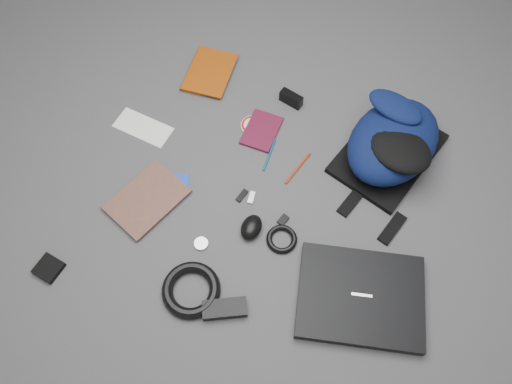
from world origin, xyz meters
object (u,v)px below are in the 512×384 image
(textbook_red, at_px, (189,68))
(comic_book, at_px, (129,183))
(laptop, at_px, (361,297))
(pouch, at_px, (49,268))
(power_brick, at_px, (225,309))
(compact_camera, at_px, (291,99))
(mouse, at_px, (251,227))
(dvd_case, at_px, (262,131))
(backpack, at_px, (393,141))

(textbook_red, xyz_separation_m, comic_book, (-0.00, -0.57, -0.00))
(laptop, bearing_deg, pouch, -177.87)
(power_brick, bearing_deg, compact_camera, 68.31)
(comic_book, xyz_separation_m, mouse, (0.48, -0.02, 0.02))
(power_brick, bearing_deg, dvd_case, 74.40)
(compact_camera, bearing_deg, backpack, 0.91)
(compact_camera, height_order, power_brick, compact_camera)
(textbook_red, bearing_deg, backpack, -11.89)
(dvd_case, relative_size, pouch, 2.11)
(dvd_case, xyz_separation_m, pouch, (-0.49, -0.75, 0.00))
(backpack, distance_m, dvd_case, 0.49)
(pouch, bearing_deg, backpack, 39.69)
(pouch, bearing_deg, comic_book, 73.28)
(mouse, bearing_deg, backpack, 53.49)
(dvd_case, bearing_deg, comic_book, -132.78)
(laptop, distance_m, comic_book, 0.90)
(comic_book, distance_m, power_brick, 0.58)
(pouch, bearing_deg, mouse, 30.80)
(dvd_case, relative_size, mouse, 1.74)
(compact_camera, xyz_separation_m, mouse, (0.03, -0.57, -0.00))
(textbook_red, relative_size, mouse, 2.44)
(comic_book, distance_m, compact_camera, 0.70)
(pouch, bearing_deg, power_brick, 5.91)
(laptop, height_order, textbook_red, laptop)
(backpack, height_order, textbook_red, backpack)
(power_brick, distance_m, pouch, 0.60)
(textbook_red, bearing_deg, power_brick, -63.71)
(comic_book, xyz_separation_m, power_brick, (0.49, -0.31, 0.01))
(textbook_red, height_order, pouch, textbook_red)
(comic_book, height_order, compact_camera, compact_camera)
(mouse, bearing_deg, power_brick, -84.35)
(backpack, distance_m, laptop, 0.57)
(backpack, xyz_separation_m, dvd_case, (-0.48, -0.05, -0.09))
(dvd_case, relative_size, power_brick, 1.19)
(power_brick, bearing_deg, backpack, 38.97)
(comic_book, distance_m, pouch, 0.39)
(laptop, xyz_separation_m, dvd_case, (-0.51, 0.51, -0.01))
(dvd_case, xyz_separation_m, power_brick, (0.11, -0.69, 0.01))
(compact_camera, bearing_deg, textbook_red, -166.79)
(pouch, bearing_deg, laptop, 13.46)
(laptop, relative_size, mouse, 4.13)
(laptop, bearing_deg, dvd_case, 123.47)
(dvd_case, bearing_deg, pouch, -120.71)
(backpack, bearing_deg, mouse, -110.19)
(backpack, bearing_deg, dvd_case, -153.82)
(laptop, height_order, comic_book, laptop)
(laptop, distance_m, dvd_case, 0.72)
(laptop, bearing_deg, textbook_red, 130.16)
(dvd_case, bearing_deg, power_brick, -78.51)
(backpack, relative_size, compact_camera, 4.89)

